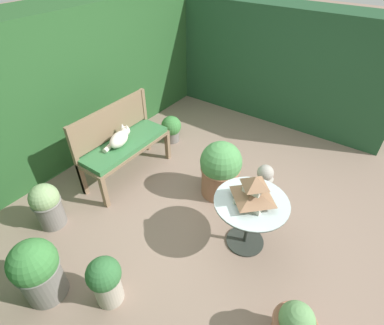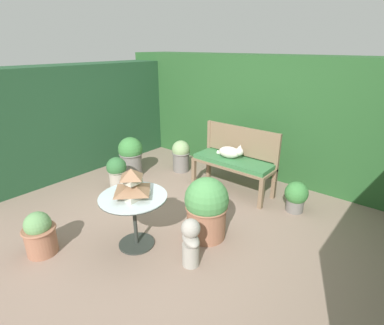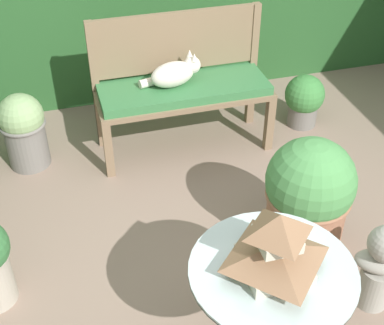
# 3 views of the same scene
# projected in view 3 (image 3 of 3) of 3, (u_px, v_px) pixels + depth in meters

# --- Properties ---
(ground) EXTENTS (30.00, 30.00, 0.00)m
(ground) POSITION_uv_depth(u_px,v_px,m) (243.00, 255.00, 3.32)
(ground) COLOR gray
(garden_bench) EXTENTS (1.30, 0.47, 0.55)m
(garden_bench) POSITION_uv_depth(u_px,v_px,m) (184.00, 94.00, 3.97)
(garden_bench) COLOR #7F664C
(garden_bench) RESTS_ON ground
(bench_backrest) EXTENTS (1.30, 0.06, 1.02)m
(bench_backrest) POSITION_uv_depth(u_px,v_px,m) (176.00, 50.00, 3.98)
(bench_backrest) COLOR #7F664C
(bench_backrest) RESTS_ON ground
(cat) EXTENTS (0.47, 0.26, 0.23)m
(cat) POSITION_uv_depth(u_px,v_px,m) (175.00, 73.00, 3.87)
(cat) COLOR silver
(cat) RESTS_ON garden_bench
(patio_table) EXTENTS (0.77, 0.77, 0.64)m
(patio_table) POSITION_uv_depth(u_px,v_px,m) (270.00, 289.00, 2.47)
(patio_table) COLOR #2D332D
(patio_table) RESTS_ON ground
(pagoda_birdhouse) EXTENTS (0.38, 0.38, 0.33)m
(pagoda_birdhouse) POSITION_uv_depth(u_px,v_px,m) (276.00, 247.00, 2.30)
(pagoda_birdhouse) COLOR beige
(pagoda_birdhouse) RESTS_ON patio_table
(garden_bust) EXTENTS (0.33, 0.28, 0.56)m
(garden_bust) POSITION_uv_depth(u_px,v_px,m) (381.00, 265.00, 2.86)
(garden_bust) COLOR #A39E93
(garden_bust) RESTS_ON ground
(potted_plant_bench_right) EXTENTS (0.32, 0.32, 0.44)m
(potted_plant_bench_right) POSITION_uv_depth(u_px,v_px,m) (304.00, 99.00, 4.38)
(potted_plant_bench_right) COLOR slate
(potted_plant_bench_right) RESTS_ON ground
(potted_plant_path_edge) EXTENTS (0.34, 0.34, 0.59)m
(potted_plant_path_edge) POSITION_uv_depth(u_px,v_px,m) (24.00, 129.00, 3.89)
(potted_plant_path_edge) COLOR slate
(potted_plant_path_edge) RESTS_ON ground
(potted_plant_patio_mid) EXTENTS (0.53, 0.53, 0.77)m
(potted_plant_patio_mid) POSITION_uv_depth(u_px,v_px,m) (308.00, 197.00, 3.16)
(potted_plant_patio_mid) COLOR #9E664C
(potted_plant_patio_mid) RESTS_ON ground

